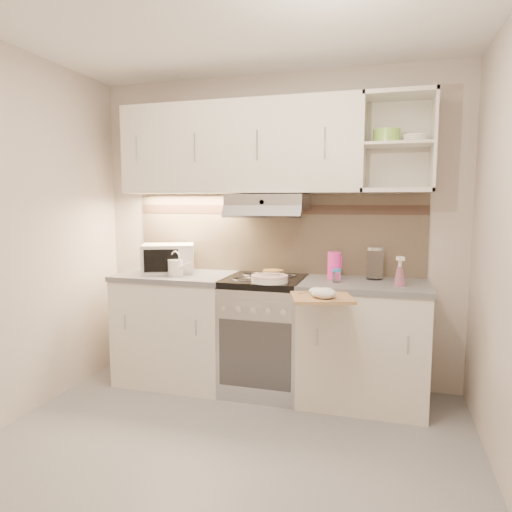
{
  "coord_description": "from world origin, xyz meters",
  "views": [
    {
      "loc": [
        0.88,
        -2.26,
        1.48
      ],
      "look_at": [
        -0.03,
        0.95,
        1.08
      ],
      "focal_mm": 32.0,
      "sensor_mm": 36.0,
      "label": 1
    }
  ],
  "objects_px": {
    "microwave": "(168,258)",
    "pink_pitcher": "(334,265)",
    "electric_range": "(265,334)",
    "spray_bottle": "(400,273)",
    "cutting_board": "(322,298)",
    "glass_jar": "(375,263)",
    "watering_can": "(176,267)",
    "plate_stack": "(270,279)"
  },
  "relations": [
    {
      "from": "pink_pitcher",
      "to": "glass_jar",
      "type": "bearing_deg",
      "value": -14.58
    },
    {
      "from": "electric_range",
      "to": "spray_bottle",
      "type": "distance_m",
      "value": 1.13
    },
    {
      "from": "microwave",
      "to": "cutting_board",
      "type": "xyz_separation_m",
      "value": [
        1.35,
        -0.52,
        -0.15
      ]
    },
    {
      "from": "cutting_board",
      "to": "electric_range",
      "type": "bearing_deg",
      "value": 119.96
    },
    {
      "from": "pink_pitcher",
      "to": "glass_jar",
      "type": "height_order",
      "value": "glass_jar"
    },
    {
      "from": "plate_stack",
      "to": "glass_jar",
      "type": "distance_m",
      "value": 0.81
    },
    {
      "from": "microwave",
      "to": "spray_bottle",
      "type": "relative_size",
      "value": 2.28
    },
    {
      "from": "glass_jar",
      "to": "electric_range",
      "type": "bearing_deg",
      "value": -168.93
    },
    {
      "from": "electric_range",
      "to": "watering_can",
      "type": "distance_m",
      "value": 0.88
    },
    {
      "from": "microwave",
      "to": "cutting_board",
      "type": "height_order",
      "value": "microwave"
    },
    {
      "from": "watering_can",
      "to": "spray_bottle",
      "type": "relative_size",
      "value": 1.03
    },
    {
      "from": "microwave",
      "to": "plate_stack",
      "type": "bearing_deg",
      "value": -35.89
    },
    {
      "from": "spray_bottle",
      "to": "electric_range",
      "type": "bearing_deg",
      "value": 156.93
    },
    {
      "from": "electric_range",
      "to": "pink_pitcher",
      "type": "distance_m",
      "value": 0.76
    },
    {
      "from": "electric_range",
      "to": "watering_can",
      "type": "bearing_deg",
      "value": -171.64
    },
    {
      "from": "electric_range",
      "to": "microwave",
      "type": "distance_m",
      "value": 1.01
    },
    {
      "from": "electric_range",
      "to": "spray_bottle",
      "type": "xyz_separation_m",
      "value": [
        0.99,
        -0.07,
        0.53
      ]
    },
    {
      "from": "microwave",
      "to": "electric_range",
      "type": "bearing_deg",
      "value": -25.19
    },
    {
      "from": "watering_can",
      "to": "spray_bottle",
      "type": "bearing_deg",
      "value": 22.34
    },
    {
      "from": "cutting_board",
      "to": "glass_jar",
      "type": "bearing_deg",
      "value": 47.75
    },
    {
      "from": "microwave",
      "to": "watering_can",
      "type": "relative_size",
      "value": 2.21
    },
    {
      "from": "microwave",
      "to": "pink_pitcher",
      "type": "relative_size",
      "value": 2.45
    },
    {
      "from": "pink_pitcher",
      "to": "spray_bottle",
      "type": "bearing_deg",
      "value": -44.74
    },
    {
      "from": "watering_can",
      "to": "microwave",
      "type": "bearing_deg",
      "value": 156.04
    },
    {
      "from": "glass_jar",
      "to": "cutting_board",
      "type": "height_order",
      "value": "glass_jar"
    },
    {
      "from": "electric_range",
      "to": "pink_pitcher",
      "type": "height_order",
      "value": "pink_pitcher"
    },
    {
      "from": "glass_jar",
      "to": "spray_bottle",
      "type": "height_order",
      "value": "glass_jar"
    },
    {
      "from": "watering_can",
      "to": "glass_jar",
      "type": "relative_size",
      "value": 0.93
    },
    {
      "from": "spray_bottle",
      "to": "glass_jar",
      "type": "bearing_deg",
      "value": 108.45
    },
    {
      "from": "electric_range",
      "to": "glass_jar",
      "type": "distance_m",
      "value": 1.01
    },
    {
      "from": "spray_bottle",
      "to": "cutting_board",
      "type": "bearing_deg",
      "value": -158.7
    },
    {
      "from": "pink_pitcher",
      "to": "spray_bottle",
      "type": "height_order",
      "value": "spray_bottle"
    },
    {
      "from": "plate_stack",
      "to": "spray_bottle",
      "type": "bearing_deg",
      "value": 7.1
    },
    {
      "from": "pink_pitcher",
      "to": "watering_can",
      "type": "bearing_deg",
      "value": 165.35
    },
    {
      "from": "electric_range",
      "to": "microwave",
      "type": "xyz_separation_m",
      "value": [
        -0.84,
        0.04,
        0.57
      ]
    },
    {
      "from": "spray_bottle",
      "to": "pink_pitcher",
      "type": "bearing_deg",
      "value": 140.52
    },
    {
      "from": "electric_range",
      "to": "glass_jar",
      "type": "height_order",
      "value": "glass_jar"
    },
    {
      "from": "plate_stack",
      "to": "cutting_board",
      "type": "xyz_separation_m",
      "value": [
        0.42,
        -0.3,
        -0.06
      ]
    },
    {
      "from": "watering_can",
      "to": "pink_pitcher",
      "type": "height_order",
      "value": "pink_pitcher"
    },
    {
      "from": "watering_can",
      "to": "pink_pitcher",
      "type": "xyz_separation_m",
      "value": [
        1.22,
        0.21,
        0.03
      ]
    },
    {
      "from": "plate_stack",
      "to": "glass_jar",
      "type": "bearing_deg",
      "value": 24.86
    },
    {
      "from": "microwave",
      "to": "glass_jar",
      "type": "xyz_separation_m",
      "value": [
        1.66,
        0.12,
        0.01
      ]
    }
  ]
}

